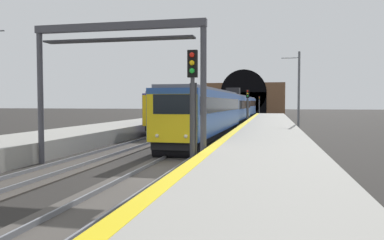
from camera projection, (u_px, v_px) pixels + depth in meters
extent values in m
plane|color=#282623|center=(159.00, 172.00, 16.61)|extent=(320.00, 320.00, 0.00)
cube|color=#9E9B93|center=(263.00, 164.00, 15.64)|extent=(112.00, 4.95, 1.04)
cube|color=yellow|center=(210.00, 150.00, 16.08)|extent=(112.00, 0.50, 0.01)
cube|color=#4C4742|center=(159.00, 171.00, 16.61)|extent=(160.00, 2.80, 0.06)
cube|color=gray|center=(143.00, 168.00, 16.75)|extent=(160.00, 0.07, 0.15)
cube|color=gray|center=(174.00, 169.00, 16.45)|extent=(160.00, 0.07, 0.15)
cube|color=#423D38|center=(65.00, 167.00, 17.55)|extent=(160.00, 2.69, 0.06)
cube|color=gray|center=(51.00, 165.00, 17.70)|extent=(160.00, 0.07, 0.15)
cube|color=gray|center=(79.00, 166.00, 17.40)|extent=(160.00, 0.07, 0.15)
cube|color=#264C99|center=(207.00, 111.00, 28.71)|extent=(18.95, 3.24, 2.85)
cube|color=black|center=(207.00, 105.00, 28.69)|extent=(18.20, 3.25, 0.95)
cube|color=slate|center=(207.00, 91.00, 28.64)|extent=(18.38, 2.80, 0.20)
cube|color=black|center=(207.00, 132.00, 28.78)|extent=(18.57, 2.89, 0.51)
cylinder|color=black|center=(177.00, 150.00, 20.53)|extent=(0.98, 2.61, 0.92)
cylinder|color=black|center=(185.00, 146.00, 22.28)|extent=(0.98, 2.61, 0.92)
cylinder|color=black|center=(220.00, 130.00, 35.32)|extent=(0.98, 2.61, 0.92)
cylinder|color=black|center=(223.00, 129.00, 37.07)|extent=(0.98, 2.61, 0.92)
cube|color=yellow|center=(172.00, 118.00, 19.49)|extent=(0.18, 2.70, 2.52)
cube|color=black|center=(171.00, 104.00, 19.41)|extent=(0.08, 1.97, 1.02)
sphere|color=#F2EACC|center=(186.00, 136.00, 19.30)|extent=(0.20, 0.20, 0.20)
sphere|color=#F2EACC|center=(157.00, 136.00, 19.66)|extent=(0.20, 0.20, 0.20)
cube|color=#264C99|center=(233.00, 108.00, 47.85)|extent=(18.95, 3.24, 2.85)
cube|color=black|center=(233.00, 105.00, 47.83)|extent=(18.20, 3.25, 0.99)
cube|color=slate|center=(233.00, 96.00, 47.78)|extent=(18.38, 2.80, 0.20)
cube|color=black|center=(233.00, 120.00, 47.93)|extent=(18.57, 2.89, 0.51)
cylinder|color=black|center=(223.00, 127.00, 40.06)|extent=(0.98, 2.61, 0.92)
cylinder|color=black|center=(226.00, 126.00, 41.81)|extent=(0.98, 2.61, 0.92)
cylinder|color=black|center=(238.00, 121.00, 54.07)|extent=(0.98, 2.61, 0.92)
cylinder|color=black|center=(240.00, 120.00, 55.82)|extent=(0.98, 2.61, 0.92)
cube|color=#264C99|center=(244.00, 106.00, 66.99)|extent=(18.95, 3.24, 2.85)
cube|color=black|center=(244.00, 103.00, 66.97)|extent=(18.20, 3.25, 0.94)
cube|color=slate|center=(244.00, 98.00, 66.92)|extent=(18.38, 2.80, 0.20)
cube|color=black|center=(244.00, 115.00, 67.07)|extent=(18.57, 2.89, 0.51)
cylinder|color=black|center=(239.00, 119.00, 59.05)|extent=(0.98, 2.61, 0.92)
cylinder|color=black|center=(240.00, 119.00, 60.80)|extent=(0.98, 2.61, 0.92)
cylinder|color=black|center=(247.00, 116.00, 73.37)|extent=(0.98, 2.61, 0.92)
cylinder|color=black|center=(248.00, 116.00, 75.12)|extent=(0.98, 2.61, 0.92)
cube|color=black|center=(233.00, 91.00, 47.76)|extent=(1.34, 1.72, 0.90)
cube|color=navy|center=(184.00, 108.00, 41.33)|extent=(19.18, 2.96, 2.79)
cube|color=black|center=(184.00, 105.00, 41.32)|extent=(18.41, 2.98, 0.84)
cube|color=slate|center=(184.00, 94.00, 41.26)|extent=(18.60, 2.54, 0.20)
cube|color=black|center=(184.00, 123.00, 41.41)|extent=(18.79, 2.63, 0.55)
cylinder|color=black|center=(162.00, 131.00, 33.29)|extent=(1.02, 2.52, 0.99)
cylinder|color=black|center=(168.00, 130.00, 35.05)|extent=(1.02, 2.52, 0.99)
cylinder|color=black|center=(197.00, 123.00, 47.80)|extent=(1.02, 2.52, 0.99)
cylinder|color=black|center=(200.00, 122.00, 49.55)|extent=(1.02, 2.52, 0.99)
cube|color=#E5B20F|center=(157.00, 111.00, 31.97)|extent=(0.15, 2.62, 2.64)
cube|color=black|center=(157.00, 103.00, 31.89)|extent=(0.06, 1.91, 1.00)
sphere|color=#F2EACC|center=(165.00, 122.00, 31.79)|extent=(0.20, 0.20, 0.20)
sphere|color=#F2EACC|center=(149.00, 122.00, 32.12)|extent=(0.20, 0.20, 0.20)
cube|color=navy|center=(212.00, 106.00, 60.50)|extent=(19.18, 2.96, 2.79)
cube|color=black|center=(212.00, 104.00, 60.49)|extent=(18.41, 2.98, 0.88)
cube|color=slate|center=(212.00, 97.00, 60.43)|extent=(18.60, 2.54, 0.20)
cube|color=black|center=(212.00, 116.00, 60.58)|extent=(18.79, 2.63, 0.55)
cylinder|color=black|center=(202.00, 121.00, 52.20)|extent=(1.02, 2.52, 0.99)
cylinder|color=black|center=(204.00, 120.00, 53.95)|extent=(1.02, 2.52, 0.99)
cylinder|color=black|center=(219.00, 117.00, 67.24)|extent=(1.02, 2.52, 0.99)
cylinder|color=black|center=(220.00, 116.00, 68.99)|extent=(1.02, 2.52, 0.99)
cube|color=navy|center=(227.00, 105.00, 79.67)|extent=(19.18, 2.96, 2.79)
cube|color=black|center=(227.00, 104.00, 79.66)|extent=(18.41, 2.98, 0.95)
cube|color=slate|center=(227.00, 98.00, 79.60)|extent=(18.60, 2.54, 0.20)
cube|color=black|center=(227.00, 113.00, 79.75)|extent=(18.79, 2.63, 0.55)
cylinder|color=black|center=(221.00, 116.00, 71.73)|extent=(1.02, 2.52, 0.99)
cylinder|color=black|center=(222.00, 116.00, 73.48)|extent=(1.02, 2.52, 0.99)
cylinder|color=black|center=(230.00, 114.00, 86.05)|extent=(1.02, 2.52, 0.99)
cylinder|color=black|center=(231.00, 113.00, 87.80)|extent=(1.02, 2.52, 0.99)
cylinder|color=#38383D|center=(193.00, 129.00, 14.64)|extent=(0.16, 0.16, 4.02)
cube|color=black|center=(193.00, 64.00, 14.52)|extent=(0.20, 0.38, 1.05)
cube|color=#38383D|center=(193.00, 129.00, 14.78)|extent=(0.04, 0.28, 3.62)
sphere|color=red|center=(192.00, 55.00, 14.38)|extent=(0.20, 0.20, 0.20)
sphere|color=yellow|center=(192.00, 63.00, 14.40)|extent=(0.20, 0.20, 0.20)
sphere|color=green|center=(192.00, 71.00, 14.41)|extent=(0.20, 0.20, 0.20)
cylinder|color=#4C4C54|center=(247.00, 112.00, 47.09)|extent=(0.16, 0.16, 3.62)
cube|color=black|center=(248.00, 94.00, 46.99)|extent=(0.20, 0.38, 1.05)
cube|color=#4C4C54|center=(248.00, 112.00, 47.23)|extent=(0.04, 0.28, 3.25)
sphere|color=red|center=(248.00, 91.00, 46.84)|extent=(0.20, 0.20, 0.20)
sphere|color=yellow|center=(248.00, 94.00, 46.86)|extent=(0.20, 0.20, 0.20)
sphere|color=green|center=(248.00, 96.00, 46.87)|extent=(0.20, 0.20, 0.20)
cylinder|color=#4C4C54|center=(259.00, 107.00, 89.23)|extent=(0.16, 0.16, 3.82)
cube|color=black|center=(259.00, 98.00, 89.13)|extent=(0.20, 0.38, 0.75)
cube|color=#4C4C54|center=(259.00, 107.00, 89.37)|extent=(0.04, 0.28, 3.44)
sphere|color=red|center=(259.00, 97.00, 88.99)|extent=(0.20, 0.20, 0.20)
sphere|color=yellow|center=(259.00, 98.00, 89.01)|extent=(0.20, 0.20, 0.20)
cylinder|color=#3F3F47|center=(41.00, 99.00, 18.71)|extent=(0.28, 0.28, 6.45)
cylinder|color=#3F3F47|center=(203.00, 99.00, 17.00)|extent=(0.28, 0.28, 6.45)
cube|color=#3F3F47|center=(117.00, 26.00, 17.70)|extent=(0.36, 8.50, 0.35)
cube|color=#2D2D33|center=(118.00, 40.00, 17.73)|extent=(0.70, 7.40, 0.08)
cube|color=brown|center=(244.00, 99.00, 96.40)|extent=(2.49, 20.53, 8.08)
cube|color=black|center=(243.00, 103.00, 95.19)|extent=(0.12, 11.50, 5.66)
cylinder|color=black|center=(243.00, 92.00, 95.06)|extent=(0.12, 11.50, 11.50)
cylinder|color=#595B60|center=(299.00, 93.00, 36.62)|extent=(0.22, 0.22, 7.99)
cylinder|color=#595B60|center=(290.00, 58.00, 36.64)|extent=(0.08, 1.69, 0.08)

